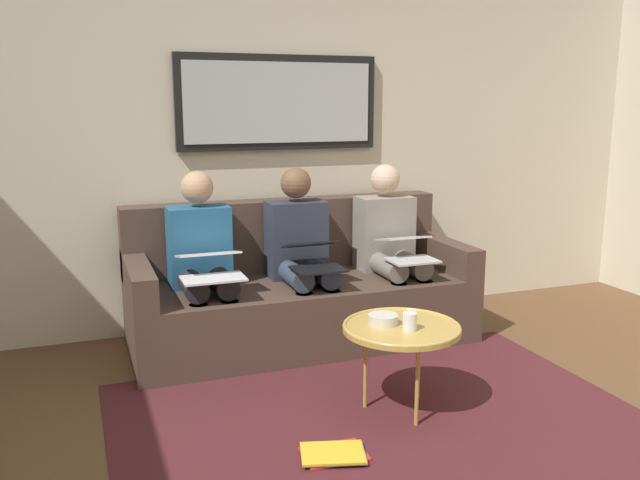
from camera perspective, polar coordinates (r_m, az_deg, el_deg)
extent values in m
cube|color=beige|center=(4.77, -3.82, 8.55)|extent=(6.00, 0.12, 2.60)
cube|color=#4C1E23|center=(3.49, 5.05, -14.82)|extent=(2.60, 1.80, 0.01)
cube|color=#4C382D|center=(4.44, -1.58, -5.98)|extent=(2.20, 0.90, 0.42)
cube|color=#4C382D|center=(4.65, -3.01, 0.54)|extent=(2.20, 0.20, 0.48)
cube|color=#4C382D|center=(4.78, 10.16, -1.04)|extent=(0.14, 0.90, 0.20)
cube|color=#4C382D|center=(4.15, -15.20, -3.20)|extent=(0.14, 0.90, 0.20)
cube|color=black|center=(4.67, -3.54, 11.56)|extent=(1.41, 0.04, 0.64)
cube|color=#B2B7BC|center=(4.65, -3.45, 11.57)|extent=(1.31, 0.01, 0.54)
cylinder|color=tan|center=(3.42, 6.93, -7.48)|extent=(0.59, 0.59, 0.03)
torus|color=tan|center=(3.41, 6.93, -7.28)|extent=(0.59, 0.59, 0.02)
cylinder|color=#B28E42|center=(3.35, 8.25, -12.06)|extent=(0.02, 0.02, 0.43)
cylinder|color=#B28E42|center=(3.64, 8.38, -10.12)|extent=(0.02, 0.02, 0.43)
cylinder|color=#B28E42|center=(3.51, 3.87, -10.85)|extent=(0.02, 0.02, 0.43)
cylinder|color=silver|center=(3.34, 7.63, -6.88)|extent=(0.07, 0.07, 0.09)
cylinder|color=beige|center=(3.42, 5.38, -6.73)|extent=(0.15, 0.15, 0.05)
cube|color=gray|center=(4.66, 5.46, 0.64)|extent=(0.38, 0.22, 0.50)
sphere|color=beige|center=(4.60, 5.55, 5.16)|extent=(0.20, 0.20, 0.20)
cylinder|color=gray|center=(4.55, 7.59, -1.99)|extent=(0.14, 0.42, 0.14)
cylinder|color=gray|center=(4.47, 5.55, -2.19)|extent=(0.14, 0.42, 0.14)
cylinder|color=gray|center=(4.45, 8.76, -6.09)|extent=(0.11, 0.11, 0.42)
cylinder|color=gray|center=(4.37, 6.68, -6.37)|extent=(0.11, 0.11, 0.42)
cube|color=silver|center=(4.31, 7.86, -1.72)|extent=(0.30, 0.23, 0.01)
cube|color=silver|center=(4.40, 7.07, 0.14)|extent=(0.30, 0.23, 0.06)
cube|color=#A5C6EA|center=(4.40, 7.10, 0.18)|extent=(0.27, 0.20, 0.04)
cube|color=#2D3342|center=(4.42, -2.04, 0.09)|extent=(0.38, 0.22, 0.50)
sphere|color=brown|center=(4.36, -2.07, 4.86)|extent=(0.20, 0.20, 0.20)
cylinder|color=#384256|center=(4.29, 0.01, -2.71)|extent=(0.14, 0.42, 0.14)
cylinder|color=#384256|center=(4.24, -2.28, -2.92)|extent=(0.14, 0.42, 0.14)
cylinder|color=#384256|center=(4.19, 1.02, -7.09)|extent=(0.11, 0.11, 0.42)
cylinder|color=#384256|center=(4.13, -1.33, -7.37)|extent=(0.11, 0.11, 0.42)
cube|color=black|center=(4.05, -0.15, -2.47)|extent=(0.31, 0.24, 0.01)
cube|color=black|center=(4.17, -0.88, -0.37)|extent=(0.31, 0.23, 0.08)
cube|color=#A5C6EA|center=(4.16, -0.86, -0.33)|extent=(0.27, 0.20, 0.06)
cube|color=#235B84|center=(4.26, -10.22, -0.51)|extent=(0.38, 0.22, 0.50)
sphere|color=tan|center=(4.20, -10.40, 4.42)|extent=(0.20, 0.20, 0.20)
cylinder|color=#232328|center=(4.12, -8.37, -3.45)|extent=(0.14, 0.42, 0.14)
cylinder|color=#232328|center=(4.09, -10.84, -3.65)|extent=(0.14, 0.42, 0.14)
cylinder|color=#232328|center=(4.01, -7.61, -8.06)|extent=(0.11, 0.11, 0.42)
cylinder|color=#232328|center=(3.98, -10.17, -8.31)|extent=(0.11, 0.11, 0.42)
cube|color=white|center=(3.89, -9.05, -3.24)|extent=(0.36, 0.22, 0.01)
cube|color=white|center=(3.99, -9.48, -1.20)|extent=(0.36, 0.22, 0.05)
cube|color=#A5C6EA|center=(3.98, -9.47, -1.15)|extent=(0.32, 0.19, 0.04)
cube|color=red|center=(3.15, 1.20, -17.70)|extent=(0.29, 0.21, 0.01)
cube|color=white|center=(3.13, 1.17, -17.69)|extent=(0.32, 0.27, 0.01)
cube|color=yellow|center=(3.12, 1.07, -17.62)|extent=(0.32, 0.27, 0.01)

